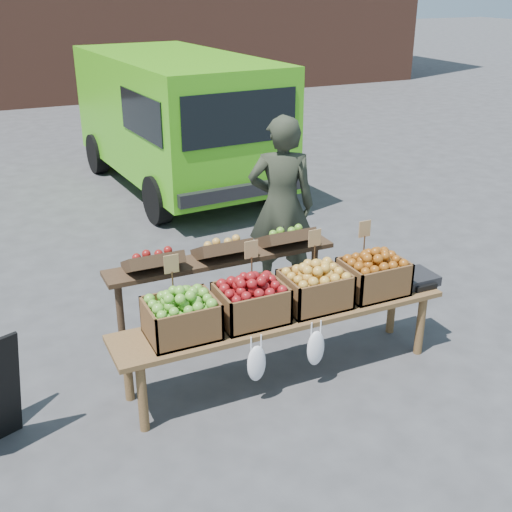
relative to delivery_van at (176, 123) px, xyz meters
name	(u,v)px	position (x,y,z in m)	size (l,w,h in m)	color
ground	(197,403)	(-1.67, -5.30, -0.98)	(80.00, 80.00, 0.00)	#404042
delivery_van	(176,123)	(0.00, 0.00, 0.00)	(2.00, 4.36, 1.95)	#4BBA17
vendor	(281,206)	(-0.21, -3.81, -0.08)	(0.65, 0.43, 1.79)	#2A2F22
back_table	(223,286)	(-1.12, -4.51, -0.46)	(2.10, 0.44, 1.04)	#3A2819
display_bench	(283,344)	(-0.91, -5.23, -0.69)	(2.70, 0.56, 0.57)	brown
crate_golden_apples	(181,318)	(-1.74, -5.23, -0.27)	(0.50, 0.40, 0.28)	#47921D
crate_russet_pears	(251,303)	(-1.19, -5.23, -0.27)	(0.50, 0.40, 0.28)	maroon
crate_red_apples	(315,289)	(-0.64, -5.23, -0.27)	(0.50, 0.40, 0.28)	#AB9D21
crate_green_apples	(373,277)	(-0.09, -5.23, -0.27)	(0.50, 0.40, 0.28)	#983D0F
weighing_scale	(414,278)	(0.34, -5.23, -0.37)	(0.34, 0.30, 0.08)	black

